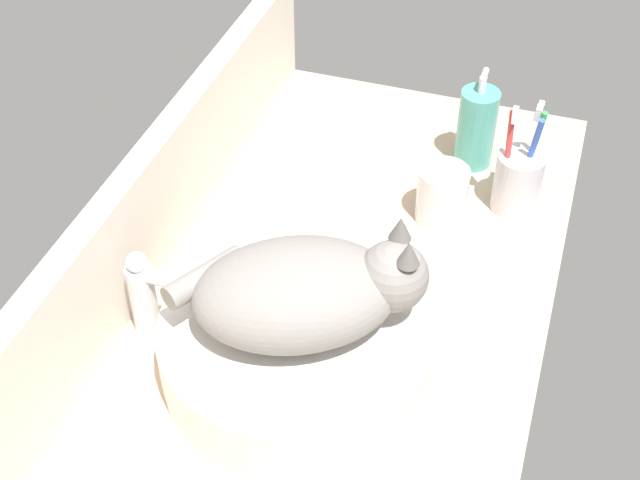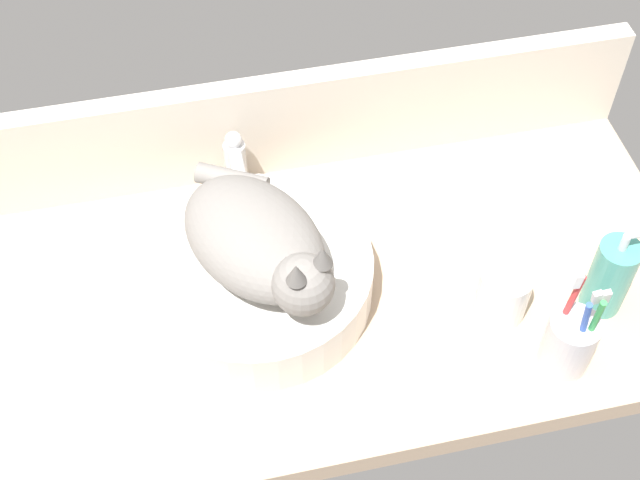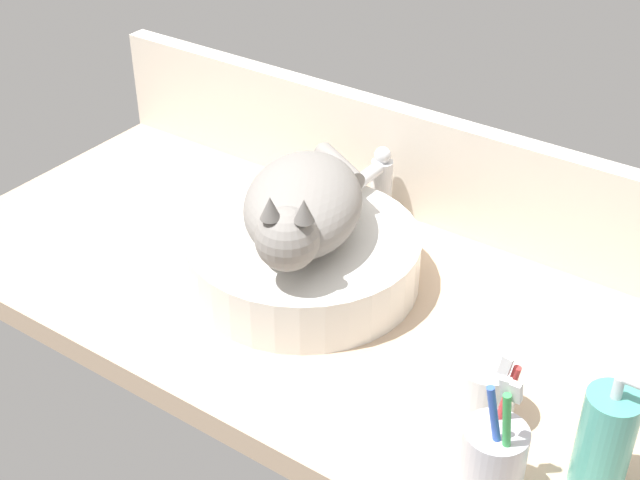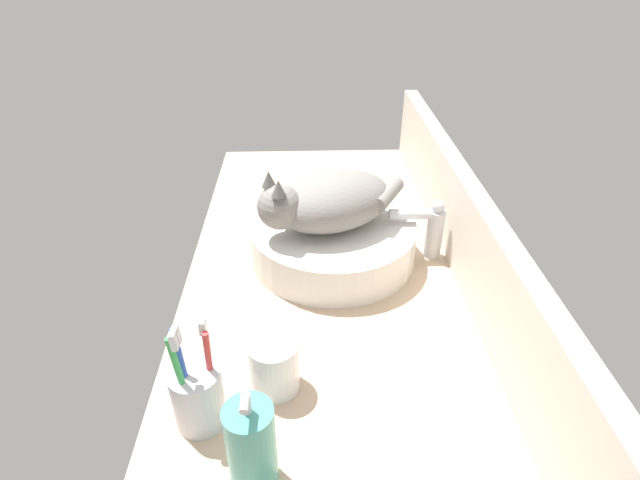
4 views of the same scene
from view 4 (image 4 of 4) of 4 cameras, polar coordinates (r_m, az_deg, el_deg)
The scene contains 8 objects.
ground_plane at distance 105.56cm, azimuth 1.03°, elevation -4.33°, with size 127.39×58.36×4.00cm, color tan.
backsplash_panel at distance 104.06cm, azimuth 16.33°, elevation 1.19°, with size 127.39×3.60×18.88cm, color silver.
sink_basin at distance 106.18cm, azimuth 1.46°, elevation -0.05°, with size 34.96×34.96×8.27cm, color silver.
cat at distance 100.48cm, azimuth 0.89°, elevation 4.47°, with size 26.39×30.30×14.00cm.
faucet at distance 107.34cm, azimuth 12.47°, elevation 1.50°, with size 3.60×11.81×13.60cm.
soap_dispenser at distance 67.32cm, azimuth -7.83°, elevation -22.35°, with size 6.26×6.26×16.77cm.
toothbrush_cup at distance 75.52cm, azimuth -13.81°, elevation -16.83°, with size 7.33×7.33×18.72cm.
water_glass at distance 79.20cm, azimuth -5.27°, elevation -14.31°, with size 7.82×7.82×8.94cm.
Camera 4 is at (83.95, -4.83, 61.82)cm, focal length 28.00 mm.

